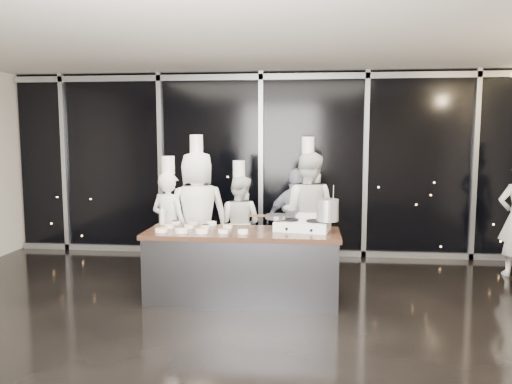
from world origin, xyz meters
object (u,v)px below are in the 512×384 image
at_px(frying_pan, 276,217).
at_px(chef_right, 307,212).
at_px(chef_far_left, 169,225).
at_px(demo_counter, 242,265).
at_px(stove, 302,225).
at_px(chef_left, 197,214).
at_px(stock_pot, 328,210).
at_px(guest, 297,221).
at_px(chef_center, 239,223).

distance_m(frying_pan, chef_right, 1.29).
bearing_deg(chef_far_left, demo_counter, 166.84).
relative_size(stove, chef_far_left, 0.41).
bearing_deg(demo_counter, chef_left, 130.32).
xyz_separation_m(stock_pot, chef_right, (-0.26, 1.34, -0.24)).
relative_size(stock_pot, chef_far_left, 0.15).
bearing_deg(demo_counter, chef_far_left, 145.78).
xyz_separation_m(demo_counter, chef_far_left, (-1.18, 0.80, 0.36)).
distance_m(stock_pot, guest, 1.41).
bearing_deg(chef_right, stove, 100.46).
bearing_deg(chef_right, chef_left, 29.10).
relative_size(frying_pan, chef_left, 0.26).
height_order(demo_counter, stock_pot, stock_pot).
relative_size(demo_counter, chef_far_left, 1.36).
distance_m(demo_counter, stock_pot, 1.30).
distance_m(stove, chef_center, 1.60).
distance_m(stove, guest, 1.24).
xyz_separation_m(demo_counter, chef_right, (0.82, 1.39, 0.48)).
distance_m(chef_far_left, chef_left, 0.43).
bearing_deg(stove, chef_far_left, 171.68).
bearing_deg(chef_right, demo_counter, 72.57).
relative_size(frying_pan, chef_center, 0.32).
xyz_separation_m(stock_pot, chef_far_left, (-2.25, 0.75, -0.36)).
relative_size(demo_counter, frying_pan, 4.50).
xyz_separation_m(demo_counter, stove, (0.76, 0.12, 0.51)).
relative_size(stove, stock_pot, 2.70).
bearing_deg(guest, frying_pan, 83.71).
xyz_separation_m(chef_left, chef_center, (0.56, 0.43, -0.19)).
relative_size(chef_far_left, guest, 1.13).
bearing_deg(frying_pan, chef_left, 158.88).
bearing_deg(stock_pot, stove, 167.91).
relative_size(chef_far_left, chef_right, 0.87).
bearing_deg(chef_left, chef_center, -166.68).
bearing_deg(stock_pot, chef_right, 100.78).
height_order(stove, stock_pot, stock_pot).
height_order(chef_far_left, chef_center, chef_far_left).
relative_size(stock_pot, chef_center, 0.16).
distance_m(stove, chef_far_left, 2.06).
relative_size(frying_pan, guest, 0.34).
distance_m(chef_left, guest, 1.52).
bearing_deg(stock_pot, frying_pan, 169.98).
distance_m(chef_far_left, chef_right, 2.08).
relative_size(stove, chef_center, 0.43).
bearing_deg(chef_far_left, guest, -142.54).
distance_m(frying_pan, stock_pot, 0.67).
xyz_separation_m(demo_counter, guest, (0.66, 1.34, 0.35)).
xyz_separation_m(chef_far_left, guest, (1.84, 0.54, -0.01)).
xyz_separation_m(stove, frying_pan, (-0.34, 0.05, 0.10)).
bearing_deg(stove, stock_pot, -0.97).
bearing_deg(stock_pot, chef_left, 154.73).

